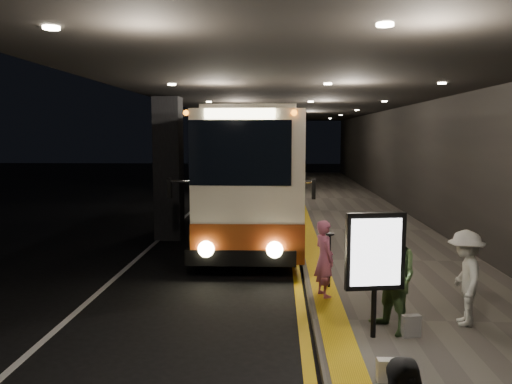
{
  "coord_description": "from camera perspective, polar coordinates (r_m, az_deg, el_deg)",
  "views": [
    {
      "loc": [
        1.91,
        -11.34,
        3.25
      ],
      "look_at": [
        1.3,
        2.15,
        1.7
      ],
      "focal_mm": 35.0,
      "sensor_mm": 36.0,
      "label": 1
    }
  ],
  "objects": [
    {
      "name": "ground",
      "position": [
        11.95,
        -6.81,
        -9.28
      ],
      "size": [
        90.0,
        90.0,
        0.0
      ],
      "primitive_type": "plane",
      "color": "black"
    },
    {
      "name": "lane_line_white",
      "position": [
        17.07,
        -10.06,
        -4.51
      ],
      "size": [
        0.12,
        50.0,
        0.01
      ],
      "primitive_type": "cube",
      "color": "silver",
      "rests_on": "ground"
    },
    {
      "name": "kerb_stripe_yellow",
      "position": [
        16.66,
        4.06,
        -4.7
      ],
      "size": [
        0.18,
        50.0,
        0.01
      ],
      "primitive_type": "cube",
      "color": "gold",
      "rests_on": "ground"
    },
    {
      "name": "sidewalk",
      "position": [
        16.88,
        12.25,
        -4.44
      ],
      "size": [
        4.5,
        50.0,
        0.15
      ],
      "primitive_type": "cube",
      "color": "#514C44",
      "rests_on": "ground"
    },
    {
      "name": "tactile_strip",
      "position": [
        16.66,
        5.78,
        -4.19
      ],
      "size": [
        0.5,
        50.0,
        0.01
      ],
      "primitive_type": "cube",
      "color": "gold",
      "rests_on": "sidewalk"
    },
    {
      "name": "terminal_wall",
      "position": [
        17.11,
        19.97,
        5.32
      ],
      "size": [
        0.1,
        50.0,
        6.0
      ],
      "primitive_type": "cube",
      "color": "black",
      "rests_on": "ground"
    },
    {
      "name": "support_columns",
      "position": [
        15.75,
        -9.94,
        2.63
      ],
      "size": [
        0.8,
        24.8,
        4.4
      ],
      "color": "black",
      "rests_on": "ground"
    },
    {
      "name": "canopy",
      "position": [
        16.4,
        4.72,
        11.25
      ],
      "size": [
        9.0,
        50.0,
        0.4
      ],
      "primitive_type": "cube",
      "color": "black",
      "rests_on": "support_columns"
    },
    {
      "name": "coach_main",
      "position": [
        16.82,
        -0.25,
        1.72
      ],
      "size": [
        2.84,
        12.33,
        3.82
      ],
      "rotation": [
        0.0,
        0.0,
        0.03
      ],
      "color": "beige",
      "rests_on": "ground"
    },
    {
      "name": "coach_second",
      "position": [
        30.46,
        1.11,
        3.54
      ],
      "size": [
        2.55,
        10.98,
        3.43
      ],
      "rotation": [
        0.0,
        0.0,
        0.03
      ],
      "color": "beige",
      "rests_on": "ground"
    },
    {
      "name": "coach_third",
      "position": [
        43.73,
        1.46,
        4.66
      ],
      "size": [
        2.87,
        12.04,
        3.76
      ],
      "rotation": [
        0.0,
        0.0,
        0.03
      ],
      "color": "beige",
      "rests_on": "ground"
    },
    {
      "name": "passenger_boarding",
      "position": [
        9.73,
        7.81,
        -7.54
      ],
      "size": [
        0.53,
        0.64,
        1.49
      ],
      "primitive_type": "imported",
      "rotation": [
        0.0,
        0.0,
        1.95
      ],
      "color": "#B75576",
      "rests_on": "sidewalk"
    },
    {
      "name": "passenger_waiting_green",
      "position": [
        8.17,
        15.2,
        -9.28
      ],
      "size": [
        0.89,
        1.03,
        1.81
      ],
      "primitive_type": "imported",
      "rotation": [
        0.0,
        0.0,
        -1.09
      ],
      "color": "#4E6F3E",
      "rests_on": "sidewalk"
    },
    {
      "name": "passenger_waiting_white",
      "position": [
        8.93,
        22.78,
        -9.02
      ],
      "size": [
        0.64,
        1.08,
        1.57
      ],
      "primitive_type": "imported",
      "rotation": [
        0.0,
        0.0,
        -1.75
      ],
      "color": "beige",
      "rests_on": "sidewalk"
    },
    {
      "name": "bag_polka",
      "position": [
        8.3,
        17.3,
        -14.41
      ],
      "size": [
        0.3,
        0.17,
        0.34
      ],
      "primitive_type": "cube",
      "rotation": [
        0.0,
        0.0,
        0.2
      ],
      "color": "black",
      "rests_on": "sidewalk"
    },
    {
      "name": "bag_plain",
      "position": [
        6.88,
        14.67,
        -19.11
      ],
      "size": [
        0.23,
        0.14,
        0.29
      ],
      "primitive_type": "cube",
      "rotation": [
        0.0,
        0.0,
        0.02
      ],
      "color": "silver",
      "rests_on": "sidewalk"
    },
    {
      "name": "info_sign",
      "position": [
        7.8,
        13.48,
        -6.89
      ],
      "size": [
        0.92,
        0.26,
        1.94
      ],
      "rotation": [
        0.0,
        0.0,
        0.16
      ],
      "color": "black",
      "rests_on": "sidewalk"
    },
    {
      "name": "stanchion_post",
      "position": [
        10.34,
        8.38,
        -7.79
      ],
      "size": [
        0.05,
        0.05,
        1.11
      ],
      "primitive_type": "cylinder",
      "color": "black",
      "rests_on": "sidewalk"
    }
  ]
}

